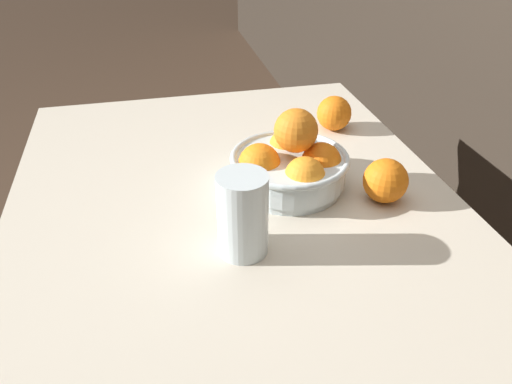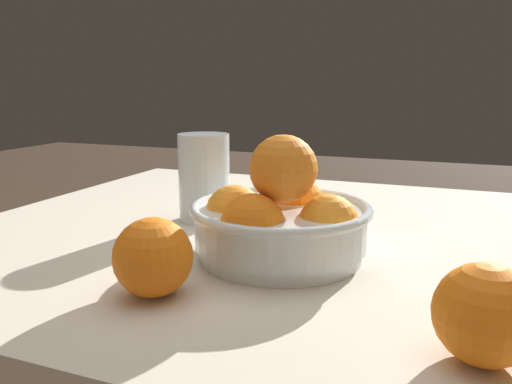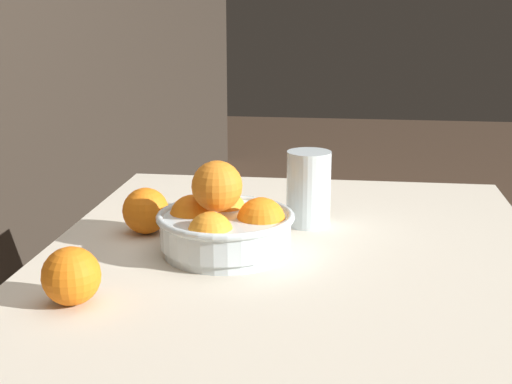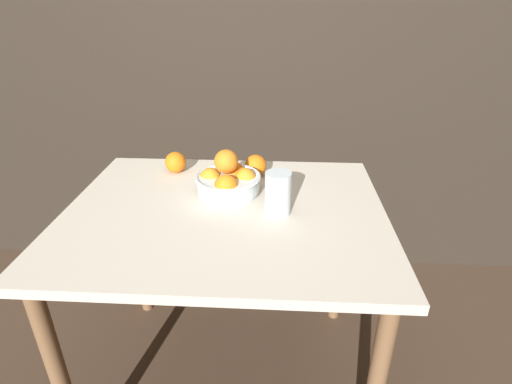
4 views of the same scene
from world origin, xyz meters
name	(u,v)px [view 2 (image 2 of 4)]	position (x,y,z in m)	size (l,w,h in m)	color
dining_table	(303,297)	(0.00, 0.00, 0.66)	(1.02, 0.82, 0.76)	beige
fruit_bowl	(281,219)	(0.00, 0.11, 0.81)	(0.22, 0.22, 0.15)	silver
juice_glass	(204,181)	(0.17, -0.01, 0.82)	(0.08, 0.08, 0.14)	#F4A314
orange_loose_near_bowl	(486,314)	(-0.22, 0.28, 0.80)	(0.08, 0.08, 0.08)	orange
orange_loose_front	(153,257)	(0.08, 0.27, 0.80)	(0.08, 0.08, 0.08)	orange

